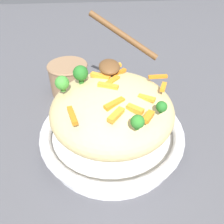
{
  "coord_description": "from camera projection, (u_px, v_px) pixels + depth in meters",
  "views": [
    {
      "loc": [
        0.31,
        -0.03,
        0.34
      ],
      "look_at": [
        0.0,
        0.0,
        0.08
      ],
      "focal_mm": 35.2,
      "sensor_mm": 36.0,
      "label": 1
    }
  ],
  "objects": [
    {
      "name": "ground_plane",
      "position": [
        112.0,
        143.0,
        0.46
      ],
      "size": [
        2.4,
        2.4,
        0.0
      ],
      "primitive_type": "plane",
      "color": "#4C4C51"
    },
    {
      "name": "serving_bowl",
      "position": [
        112.0,
        134.0,
        0.44
      ],
      "size": [
        0.28,
        0.28,
        0.05
      ],
      "color": "silver",
      "rests_on": "ground_plane"
    },
    {
      "name": "pasta_mound",
      "position": [
        112.0,
        109.0,
        0.4
      ],
      "size": [
        0.23,
        0.23,
        0.1
      ],
      "primitive_type": "ellipsoid",
      "color": "#D1BA7A",
      "rests_on": "serving_bowl"
    },
    {
      "name": "carrot_piece_0",
      "position": [
        114.0,
        115.0,
        0.32
      ],
      "size": [
        0.03,
        0.03,
        0.01
      ],
      "primitive_type": "cube",
      "rotation": [
        0.0,
        0.0,
        5.61
      ],
      "color": "orange",
      "rests_on": "pasta_mound"
    },
    {
      "name": "carrot_piece_1",
      "position": [
        108.0,
        86.0,
        0.37
      ],
      "size": [
        0.02,
        0.04,
        0.01
      ],
      "primitive_type": "cube",
      "rotation": [
        0.0,
        0.0,
        1.15
      ],
      "color": "orange",
      "rests_on": "pasta_mound"
    },
    {
      "name": "carrot_piece_2",
      "position": [
        113.0,
        104.0,
        0.34
      ],
      "size": [
        0.03,
        0.04,
        0.01
      ],
      "primitive_type": "cube",
      "rotation": [
        0.0,
        0.0,
        5.33
      ],
      "color": "orange",
      "rests_on": "pasta_mound"
    },
    {
      "name": "carrot_piece_3",
      "position": [
        114.0,
        82.0,
        0.38
      ],
      "size": [
        0.04,
        0.03,
        0.01
      ],
      "primitive_type": "cube",
      "rotation": [
        0.0,
        0.0,
        2.44
      ],
      "color": "orange",
      "rests_on": "pasta_mound"
    },
    {
      "name": "carrot_piece_4",
      "position": [
        148.0,
        117.0,
        0.32
      ],
      "size": [
        0.03,
        0.02,
        0.01
      ],
      "primitive_type": "cube",
      "rotation": [
        0.0,
        0.0,
        5.65
      ],
      "color": "orange",
      "rests_on": "pasta_mound"
    },
    {
      "name": "carrot_piece_5",
      "position": [
        100.0,
        76.0,
        0.4
      ],
      "size": [
        0.03,
        0.04,
        0.01
      ],
      "primitive_type": "cube",
      "rotation": [
        0.0,
        0.0,
        4.18
      ],
      "color": "orange",
      "rests_on": "pasta_mound"
    },
    {
      "name": "carrot_piece_6",
      "position": [
        158.0,
        77.0,
        0.41
      ],
      "size": [
        0.01,
        0.04,
        0.01
      ],
      "primitive_type": "cube",
      "rotation": [
        0.0,
        0.0,
        4.72
      ],
      "color": "orange",
      "rests_on": "pasta_mound"
    },
    {
      "name": "carrot_piece_7",
      "position": [
        113.0,
        66.0,
        0.44
      ],
      "size": [
        0.01,
        0.04,
        0.01
      ],
      "primitive_type": "cube",
      "rotation": [
        0.0,
        0.0,
        4.87
      ],
      "color": "orange",
      "rests_on": "pasta_mound"
    },
    {
      "name": "carrot_piece_8",
      "position": [
        164.0,
        88.0,
        0.38
      ],
      "size": [
        0.03,
        0.02,
        0.01
      ],
      "primitive_type": "cube",
      "rotation": [
        0.0,
        0.0,
        5.85
      ],
      "color": "orange",
      "rests_on": "pasta_mound"
    },
    {
      "name": "carrot_piece_9",
      "position": [
        120.0,
        73.0,
        0.42
      ],
      "size": [
        0.03,
        0.03,
        0.01
      ],
      "primitive_type": "cube",
      "rotation": [
        0.0,
        0.0,
        2.3
      ],
      "color": "orange",
      "rests_on": "pasta_mound"
    },
    {
      "name": "carrot_piece_10",
      "position": [
        135.0,
        109.0,
        0.33
      ],
      "size": [
        0.02,
        0.03,
        0.01
      ],
      "primitive_type": "cube",
      "rotation": [
        0.0,
        0.0,
        4.01
      ],
      "color": "orange",
      "rests_on": "pasta_mound"
    },
    {
      "name": "carrot_piece_11",
      "position": [
        72.0,
        115.0,
        0.32
      ],
      "size": [
        0.04,
        0.02,
        0.01
      ],
      "primitive_type": "cube",
      "rotation": [
        0.0,
        0.0,
        3.41
      ],
      "color": "orange",
      "rests_on": "pasta_mound"
    },
    {
      "name": "carrot_piece_12",
      "position": [
        147.0,
        98.0,
        0.36
      ],
      "size": [
        0.02,
        0.03,
        0.01
      ],
      "primitive_type": "cube",
      "rotation": [
        0.0,
        0.0,
        1.04
      ],
      "color": "orange",
      "rests_on": "pasta_mound"
    },
    {
      "name": "broccoli_floret_0",
      "position": [
        62.0,
        83.0,
        0.37
      ],
      "size": [
        0.02,
        0.02,
        0.03
      ],
      "color": "#377928",
      "rests_on": "pasta_mound"
    },
    {
      "name": "broccoli_floret_1",
      "position": [
        81.0,
        73.0,
        0.38
      ],
      "size": [
        0.03,
        0.03,
        0.03
      ],
      "color": "#205B1C",
      "rests_on": "pasta_mound"
    },
    {
      "name": "broccoli_floret_2",
      "position": [
        138.0,
        122.0,
        0.3
      ],
      "size": [
        0.02,
        0.02,
        0.02
      ],
      "color": "#296820",
      "rests_on": "pasta_mound"
    },
    {
      "name": "broccoli_floret_3",
      "position": [
        162.0,
        107.0,
        0.33
      ],
      "size": [
        0.02,
        0.02,
        0.02
      ],
      "color": "#205B1C",
      "rests_on": "pasta_mound"
    },
    {
      "name": "serving_spoon",
      "position": [
        114.0,
        55.0,
        0.42
      ],
      "size": [
        0.13,
        0.14,
        0.08
      ],
      "color": "brown",
      "rests_on": "pasta_mound"
    },
    {
      "name": "companion_bowl",
      "position": [
        69.0,
        78.0,
        0.58
      ],
      "size": [
        0.1,
        0.1,
        0.08
      ],
      "color": "#8C6B4C",
      "rests_on": "ground_plane"
    }
  ]
}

